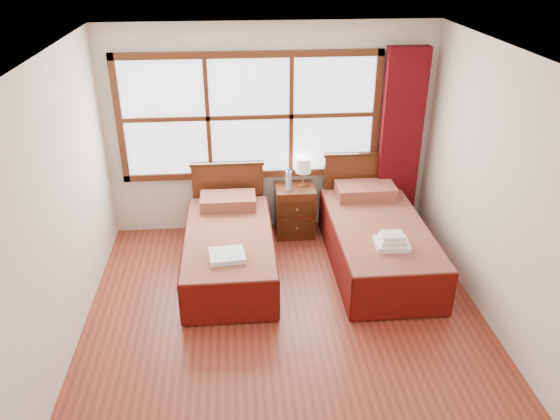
{
  "coord_description": "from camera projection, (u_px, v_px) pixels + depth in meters",
  "views": [
    {
      "loc": [
        -0.44,
        -4.15,
        3.46
      ],
      "look_at": [
        -0.02,
        0.7,
        1.0
      ],
      "focal_mm": 35.0,
      "sensor_mm": 36.0,
      "label": 1
    }
  ],
  "objects": [
    {
      "name": "towels_right",
      "position": [
        392.0,
        241.0,
        5.68
      ],
      "size": [
        0.37,
        0.33,
        0.15
      ],
      "rotation": [
        0.0,
        0.0,
        -0.06
      ],
      "color": "white",
      "rests_on": "bed_right"
    },
    {
      "name": "bed_left",
      "position": [
        229.0,
        248.0,
        6.17
      ],
      "size": [
        0.98,
        2.0,
        0.95
      ],
      "color": "#391E0B",
      "rests_on": "floor"
    },
    {
      "name": "wall_back",
      "position": [
        270.0,
        131.0,
        6.7
      ],
      "size": [
        4.0,
        0.0,
        4.0
      ],
      "primitive_type": "plane",
      "rotation": [
        1.57,
        0.0,
        0.0
      ],
      "color": "silver",
      "rests_on": "floor"
    },
    {
      "name": "nightstand",
      "position": [
        295.0,
        210.0,
        6.93
      ],
      "size": [
        0.49,
        0.48,
        0.65
      ],
      "color": "#532712",
      "rests_on": "floor"
    },
    {
      "name": "wall_left",
      "position": [
        50.0,
        225.0,
        4.54
      ],
      "size": [
        0.0,
        4.5,
        4.5
      ],
      "primitive_type": "plane",
      "rotation": [
        1.57,
        0.0,
        1.57
      ],
      "color": "silver",
      "rests_on": "floor"
    },
    {
      "name": "curtain",
      "position": [
        400.0,
        141.0,
        6.75
      ],
      "size": [
        0.5,
        0.16,
        2.3
      ],
      "primitive_type": "cube",
      "color": "#5A090E",
      "rests_on": "wall_back"
    },
    {
      "name": "bottle_far",
      "position": [
        289.0,
        182.0,
        6.66
      ],
      "size": [
        0.06,
        0.06,
        0.24
      ],
      "color": "#A2BED1",
      "rests_on": "nightstand"
    },
    {
      "name": "bed_right",
      "position": [
        377.0,
        240.0,
        6.29
      ],
      "size": [
        1.05,
        2.07,
        1.02
      ],
      "color": "#391E0B",
      "rests_on": "floor"
    },
    {
      "name": "towels_left",
      "position": [
        227.0,
        256.0,
        5.56
      ],
      "size": [
        0.39,
        0.35,
        0.06
      ],
      "rotation": [
        0.0,
        0.0,
        0.1
      ],
      "color": "white",
      "rests_on": "bed_left"
    },
    {
      "name": "window",
      "position": [
        250.0,
        117.0,
        6.55
      ],
      "size": [
        3.16,
        0.06,
        1.56
      ],
      "color": "white",
      "rests_on": "wall_back"
    },
    {
      "name": "lamp",
      "position": [
        303.0,
        166.0,
        6.72
      ],
      "size": [
        0.19,
        0.19,
        0.37
      ],
      "color": "#BD833C",
      "rests_on": "nightstand"
    },
    {
      "name": "wall_right",
      "position": [
        512.0,
        206.0,
        4.85
      ],
      "size": [
        0.0,
        4.5,
        4.5
      ],
      "primitive_type": "plane",
      "rotation": [
        1.57,
        0.0,
        -1.57
      ],
      "color": "silver",
      "rests_on": "floor"
    },
    {
      "name": "floor",
      "position": [
        288.0,
        334.0,
        5.28
      ],
      "size": [
        4.5,
        4.5,
        0.0
      ],
      "primitive_type": "plane",
      "color": "maroon",
      "rests_on": "ground"
    },
    {
      "name": "bottle_near",
      "position": [
        289.0,
        180.0,
        6.66
      ],
      "size": [
        0.07,
        0.07,
        0.28
      ],
      "color": "#A2BED1",
      "rests_on": "nightstand"
    },
    {
      "name": "ceiling",
      "position": [
        290.0,
        62.0,
        4.11
      ],
      "size": [
        4.5,
        4.5,
        0.0
      ],
      "primitive_type": "plane",
      "rotation": [
        3.14,
        0.0,
        0.0
      ],
      "color": "white",
      "rests_on": "wall_back"
    }
  ]
}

